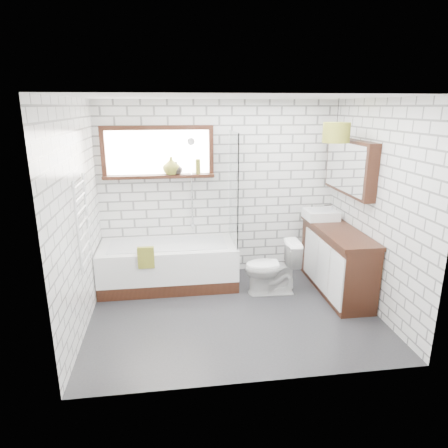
{
  "coord_description": "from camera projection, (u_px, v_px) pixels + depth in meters",
  "views": [
    {
      "loc": [
        -0.72,
        -4.3,
        2.41
      ],
      "look_at": [
        -0.08,
        0.25,
        1.05
      ],
      "focal_mm": 32.0,
      "sensor_mm": 36.0,
      "label": 1
    }
  ],
  "objects": [
    {
      "name": "floor",
      "position": [
        233.0,
        312.0,
        4.86
      ],
      "size": [
        3.4,
        2.6,
        0.01
      ],
      "primitive_type": "cube",
      "color": "#242427",
      "rests_on": "ground"
    },
    {
      "name": "ceiling",
      "position": [
        235.0,
        96.0,
        4.15
      ],
      "size": [
        3.4,
        2.6,
        0.01
      ],
      "primitive_type": "cube",
      "color": "white",
      "rests_on": "ground"
    },
    {
      "name": "wall_back",
      "position": [
        219.0,
        190.0,
        5.75
      ],
      "size": [
        3.4,
        0.01,
        2.5
      ],
      "primitive_type": "cube",
      "color": "white",
      "rests_on": "ground"
    },
    {
      "name": "wall_front",
      "position": [
        260.0,
        253.0,
        3.27
      ],
      "size": [
        3.4,
        0.01,
        2.5
      ],
      "primitive_type": "cube",
      "color": "white",
      "rests_on": "ground"
    },
    {
      "name": "wall_left",
      "position": [
        78.0,
        219.0,
        4.28
      ],
      "size": [
        0.01,
        2.6,
        2.5
      ],
      "primitive_type": "cube",
      "color": "white",
      "rests_on": "ground"
    },
    {
      "name": "wall_right",
      "position": [
        376.0,
        208.0,
        4.73
      ],
      "size": [
        0.01,
        2.6,
        2.5
      ],
      "primitive_type": "cube",
      "color": "white",
      "rests_on": "ground"
    },
    {
      "name": "window",
      "position": [
        158.0,
        153.0,
        5.44
      ],
      "size": [
        1.52,
        0.16,
        0.68
      ],
      "primitive_type": "cube",
      "color": "black",
      "rests_on": "wall_back"
    },
    {
      "name": "towel_radiator",
      "position": [
        82.0,
        223.0,
        4.3
      ],
      "size": [
        0.06,
        0.52,
        1.0
      ],
      "primitive_type": "cube",
      "color": "white",
      "rests_on": "wall_left"
    },
    {
      "name": "mirror_cabinet",
      "position": [
        350.0,
        167.0,
        5.18
      ],
      "size": [
        0.16,
        1.2,
        0.7
      ],
      "primitive_type": "cube",
      "color": "black",
      "rests_on": "wall_right"
    },
    {
      "name": "shower_riser",
      "position": [
        192.0,
        184.0,
        5.62
      ],
      "size": [
        0.02,
        0.02,
        1.3
      ],
      "primitive_type": "cylinder",
      "color": "silver",
      "rests_on": "wall_back"
    },
    {
      "name": "bathtub",
      "position": [
        169.0,
        265.0,
        5.52
      ],
      "size": [
        1.85,
        0.82,
        0.6
      ],
      "primitive_type": "cube",
      "color": "white",
      "rests_on": "floor"
    },
    {
      "name": "shower_screen",
      "position": [
        234.0,
        189.0,
        5.35
      ],
      "size": [
        0.02,
        0.72,
        1.5
      ],
      "primitive_type": "cube",
      "color": "white",
      "rests_on": "bathtub"
    },
    {
      "name": "towel_green",
      "position": [
        146.0,
        258.0,
        5.02
      ],
      "size": [
        0.21,
        0.06,
        0.28
      ],
      "primitive_type": "cube",
      "color": "olive",
      "rests_on": "bathtub"
    },
    {
      "name": "towel_beige",
      "position": [
        145.0,
        258.0,
        5.02
      ],
      "size": [
        0.19,
        0.05,
        0.24
      ],
      "primitive_type": "cube",
      "color": "tan",
      "rests_on": "bathtub"
    },
    {
      "name": "vanity",
      "position": [
        336.0,
        260.0,
        5.32
      ],
      "size": [
        0.49,
        1.52,
        0.87
      ],
      "primitive_type": "cube",
      "color": "black",
      "rests_on": "floor"
    },
    {
      "name": "basin",
      "position": [
        321.0,
        214.0,
        5.64
      ],
      "size": [
        0.44,
        0.39,
        0.13
      ],
      "primitive_type": "cube",
      "color": "white",
      "rests_on": "vanity"
    },
    {
      "name": "tap",
      "position": [
        332.0,
        210.0,
        5.65
      ],
      "size": [
        0.03,
        0.03,
        0.14
      ],
      "primitive_type": "cylinder",
      "rotation": [
        0.0,
        0.0,
        -0.16
      ],
      "color": "silver",
      "rests_on": "vanity"
    },
    {
      "name": "toilet",
      "position": [
        272.0,
        267.0,
        5.27
      ],
      "size": [
        0.44,
        0.73,
        0.73
      ],
      "primitive_type": "imported",
      "rotation": [
        0.0,
        0.0,
        -1.62
      ],
      "color": "white",
      "rests_on": "floor"
    },
    {
      "name": "vase_olive",
      "position": [
        171.0,
        167.0,
        5.49
      ],
      "size": [
        0.25,
        0.25,
        0.24
      ],
      "primitive_type": "imported",
      "rotation": [
        0.0,
        0.0,
        0.08
      ],
      "color": "olive",
      "rests_on": "window"
    },
    {
      "name": "vase_dark",
      "position": [
        176.0,
        170.0,
        5.5
      ],
      "size": [
        0.21,
        0.21,
        0.18
      ],
      "primitive_type": "imported",
      "rotation": [
        0.0,
        0.0,
        0.26
      ],
      "color": "black",
      "rests_on": "window"
    },
    {
      "name": "bottle",
      "position": [
        198.0,
        168.0,
        5.54
      ],
      "size": [
        0.07,
        0.07,
        0.21
      ],
      "primitive_type": "cylinder",
      "rotation": [
        0.0,
        0.0,
        -0.01
      ],
      "color": "olive",
      "rests_on": "window"
    },
    {
      "name": "pendant",
      "position": [
        336.0,
        133.0,
        4.86
      ],
      "size": [
        0.33,
        0.33,
        0.24
      ],
      "primitive_type": "cylinder",
      "color": "olive",
      "rests_on": "ceiling"
    }
  ]
}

